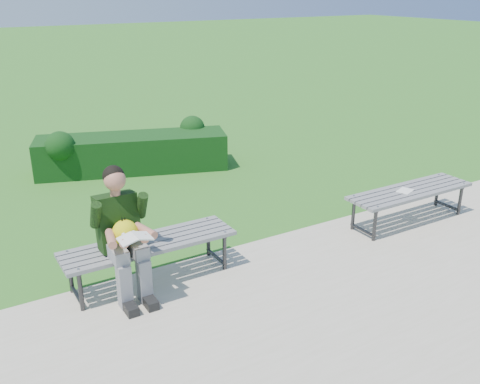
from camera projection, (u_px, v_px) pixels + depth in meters
name	position (u px, v px, depth m)	size (l,w,h in m)	color
ground	(255.00, 243.00, 6.51)	(80.00, 80.00, 0.00)	#237B25
walkway	(353.00, 312.00, 5.10)	(30.00, 3.50, 0.02)	#A69C8A
hedge	(132.00, 151.00, 8.97)	(3.20, 1.74, 0.80)	#16370F
bench_left	(149.00, 246.00, 5.50)	(1.80, 0.50, 0.46)	gray
bench_right	(410.00, 193.00, 6.91)	(1.80, 0.50, 0.46)	gray
seated_boy	(122.00, 230.00, 5.18)	(0.56, 0.76, 1.31)	slate
paper_sheet	(405.00, 191.00, 6.84)	(0.26, 0.23, 0.01)	white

